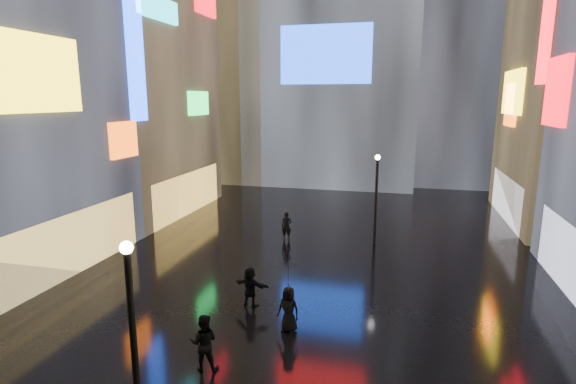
% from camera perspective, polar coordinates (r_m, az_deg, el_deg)
% --- Properties ---
extents(ground, '(140.00, 140.00, 0.00)m').
position_cam_1_polar(ground, '(24.89, 4.60, -7.64)').
color(ground, black).
rests_on(ground, ground).
extents(building_left_far, '(10.28, 12.00, 22.00)m').
position_cam_1_polar(building_left_far, '(35.37, -20.65, 15.48)').
color(building_left_far, black).
rests_on(building_left_far, ground).
extents(tower_flank_right, '(12.00, 12.00, 34.00)m').
position_cam_1_polar(tower_flank_right, '(50.19, 21.45, 21.06)').
color(tower_flank_right, black).
rests_on(tower_flank_right, ground).
extents(tower_flank_left, '(10.00, 10.00, 26.00)m').
position_cam_1_polar(tower_flank_left, '(48.79, -7.59, 17.28)').
color(tower_flank_left, black).
rests_on(tower_flank_left, ground).
extents(lamp_near, '(0.30, 0.30, 5.20)m').
position_cam_1_polar(lamp_near, '(11.39, -19.08, -16.77)').
color(lamp_near, black).
rests_on(lamp_near, ground).
extents(lamp_far, '(0.30, 0.30, 5.20)m').
position_cam_1_polar(lamp_far, '(25.86, 11.14, -0.30)').
color(lamp_far, black).
rests_on(lamp_far, ground).
extents(pedestrian_1, '(1.01, 0.87, 1.81)m').
position_cam_1_polar(pedestrian_1, '(14.79, -10.63, -18.27)').
color(pedestrian_1, black).
rests_on(pedestrian_1, ground).
extents(pedestrian_4, '(0.90, 0.68, 1.67)m').
position_cam_1_polar(pedestrian_4, '(16.68, 0.07, -14.67)').
color(pedestrian_4, black).
rests_on(pedestrian_4, ground).
extents(pedestrian_5, '(1.59, 0.76, 1.64)m').
position_cam_1_polar(pedestrian_5, '(18.55, -4.83, -11.90)').
color(pedestrian_5, black).
rests_on(pedestrian_5, ground).
extents(pedestrian_6, '(0.64, 0.45, 1.67)m').
position_cam_1_polar(pedestrian_6, '(26.74, -0.18, -4.34)').
color(pedestrian_6, black).
rests_on(pedestrian_6, ground).
extents(umbrella_2, '(1.40, 1.41, 0.95)m').
position_cam_1_polar(umbrella_2, '(16.14, 0.07, -10.51)').
color(umbrella_2, black).
rests_on(umbrella_2, pedestrian_4).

